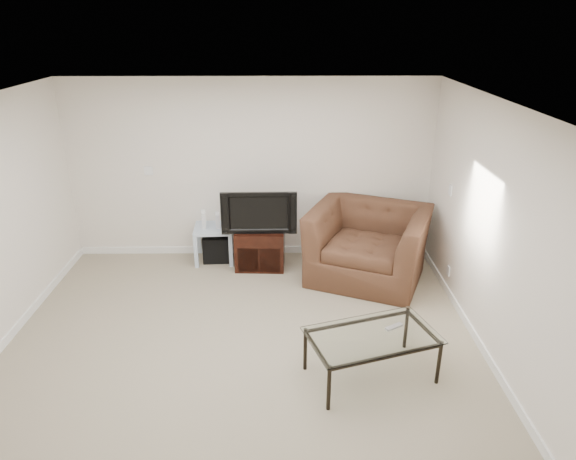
{
  "coord_description": "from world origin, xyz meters",
  "views": [
    {
      "loc": [
        0.43,
        -4.33,
        3.22
      ],
      "look_at": [
        0.5,
        1.2,
        0.9
      ],
      "focal_mm": 32.0,
      "sensor_mm": 36.0,
      "label": 1
    }
  ],
  "objects_px": {
    "television": "(259,211)",
    "side_table": "(215,243)",
    "tv_stand": "(260,248)",
    "recliner": "(369,233)",
    "coffee_table": "(371,356)",
    "subwoofer": "(217,247)"
  },
  "relations": [
    {
      "from": "television",
      "to": "side_table",
      "type": "height_order",
      "value": "television"
    },
    {
      "from": "tv_stand",
      "to": "television",
      "type": "height_order",
      "value": "television"
    },
    {
      "from": "recliner",
      "to": "coffee_table",
      "type": "bearing_deg",
      "value": -74.94
    },
    {
      "from": "subwoofer",
      "to": "coffee_table",
      "type": "distance_m",
      "value": 3.15
    },
    {
      "from": "side_table",
      "to": "recliner",
      "type": "xyz_separation_m",
      "value": [
        2.07,
        -0.54,
        0.38
      ]
    },
    {
      "from": "side_table",
      "to": "television",
      "type": "bearing_deg",
      "value": -21.55
    },
    {
      "from": "tv_stand",
      "to": "subwoofer",
      "type": "xyz_separation_m",
      "value": [
        -0.62,
        0.25,
        -0.1
      ]
    },
    {
      "from": "tv_stand",
      "to": "recliner",
      "type": "bearing_deg",
      "value": -10.19
    },
    {
      "from": "recliner",
      "to": "television",
      "type": "bearing_deg",
      "value": -168.5
    },
    {
      "from": "subwoofer",
      "to": "recliner",
      "type": "distance_m",
      "value": 2.17
    },
    {
      "from": "television",
      "to": "recliner",
      "type": "bearing_deg",
      "value": -12.23
    },
    {
      "from": "tv_stand",
      "to": "subwoofer",
      "type": "bearing_deg",
      "value": 160.09
    },
    {
      "from": "recliner",
      "to": "coffee_table",
      "type": "height_order",
      "value": "recliner"
    },
    {
      "from": "television",
      "to": "subwoofer",
      "type": "distance_m",
      "value": 0.95
    },
    {
      "from": "television",
      "to": "coffee_table",
      "type": "bearing_deg",
      "value": -64.81
    },
    {
      "from": "coffee_table",
      "to": "side_table",
      "type": "bearing_deg",
      "value": 124.73
    },
    {
      "from": "side_table",
      "to": "subwoofer",
      "type": "height_order",
      "value": "side_table"
    },
    {
      "from": "television",
      "to": "recliner",
      "type": "height_order",
      "value": "recliner"
    },
    {
      "from": "tv_stand",
      "to": "recliner",
      "type": "xyz_separation_m",
      "value": [
        1.42,
        -0.31,
        0.36
      ]
    },
    {
      "from": "tv_stand",
      "to": "subwoofer",
      "type": "relative_size",
      "value": 1.74
    },
    {
      "from": "television",
      "to": "coffee_table",
      "type": "distance_m",
      "value": 2.66
    },
    {
      "from": "tv_stand",
      "to": "side_table",
      "type": "height_order",
      "value": "tv_stand"
    }
  ]
}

